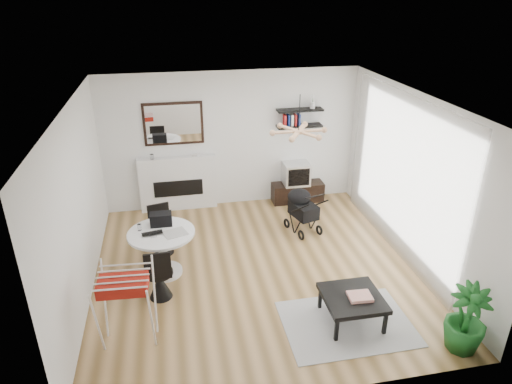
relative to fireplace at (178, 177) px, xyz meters
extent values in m
plane|color=brown|center=(1.10, -2.42, -0.69)|extent=(5.00, 5.00, 0.00)
plane|color=white|center=(1.10, -2.42, 2.01)|extent=(5.00, 5.00, 0.00)
plane|color=white|center=(1.10, 0.08, 0.66)|extent=(5.00, 0.00, 5.00)
plane|color=white|center=(-1.40, -2.42, 0.66)|extent=(0.00, 5.00, 5.00)
plane|color=white|center=(3.60, -2.42, 0.66)|extent=(0.00, 5.00, 5.00)
cube|color=white|center=(3.50, -2.22, 0.66)|extent=(0.04, 3.60, 2.60)
cube|color=white|center=(0.00, 0.00, -0.14)|extent=(1.50, 0.15, 1.10)
cube|color=black|center=(0.00, -0.06, -0.21)|extent=(0.95, 0.06, 0.32)
cube|color=black|center=(0.00, 0.06, 1.06)|extent=(1.12, 0.03, 0.82)
cube|color=white|center=(0.00, 0.04, 1.06)|extent=(1.02, 0.01, 0.72)
cube|color=black|center=(2.43, -0.05, 0.91)|extent=(0.90, 0.25, 0.04)
cube|color=black|center=(2.43, -0.05, 1.23)|extent=(0.90, 0.25, 0.04)
cube|color=black|center=(2.43, -0.12, -0.49)|extent=(1.06, 0.37, 0.40)
cube|color=silver|center=(2.38, -0.12, -0.06)|extent=(0.52, 0.45, 0.45)
cube|color=black|center=(2.38, -0.34, -0.06)|extent=(0.44, 0.01, 0.36)
cylinder|color=white|center=(-0.33, -2.25, -0.66)|extent=(0.55, 0.55, 0.06)
cylinder|color=white|center=(-0.33, -2.25, -0.30)|extent=(0.14, 0.14, 0.64)
cylinder|color=white|center=(-0.33, -2.25, 0.04)|extent=(1.01, 1.01, 0.04)
imported|color=black|center=(-0.45, -2.34, 0.07)|extent=(0.34, 0.25, 0.02)
cube|color=black|center=(-0.32, -2.02, 0.16)|extent=(0.33, 0.20, 0.20)
cube|color=silver|center=(-0.13, -2.33, 0.06)|extent=(0.41, 0.37, 0.01)
cylinder|color=white|center=(-0.65, -2.13, 0.11)|extent=(0.06, 0.06, 0.10)
cylinder|color=black|center=(-0.33, -1.63, -0.28)|extent=(0.40, 0.40, 0.05)
cone|color=black|center=(-0.33, -1.63, -0.50)|extent=(0.33, 0.33, 0.38)
cube|color=black|center=(-0.38, -1.46, -0.05)|extent=(0.36, 0.12, 0.41)
cylinder|color=black|center=(-0.39, -2.84, -0.27)|extent=(0.40, 0.40, 0.05)
cone|color=black|center=(-0.39, -2.84, -0.49)|extent=(0.33, 0.33, 0.39)
cube|color=black|center=(-0.39, -3.02, -0.04)|extent=(0.37, 0.04, 0.41)
cube|color=maroon|center=(-0.77, -3.68, 0.21)|extent=(0.60, 0.37, 0.16)
cube|color=black|center=(2.18, -1.36, -0.26)|extent=(0.49, 0.61, 0.25)
ellipsoid|color=black|center=(2.14, -1.21, -0.07)|extent=(0.42, 0.42, 0.30)
cylinder|color=black|center=(2.27, -1.68, 0.15)|extent=(0.38, 0.13, 0.03)
torus|color=black|center=(1.92, -1.18, -0.61)|extent=(0.09, 0.19, 0.19)
torus|color=black|center=(2.30, -1.07, -0.61)|extent=(0.09, 0.19, 0.19)
torus|color=black|center=(2.06, -1.65, -0.61)|extent=(0.09, 0.19, 0.19)
torus|color=black|center=(2.44, -1.54, -0.61)|extent=(0.09, 0.19, 0.19)
cube|color=#AAAAAA|center=(2.04, -3.91, -0.68)|extent=(1.70, 1.23, 0.01)
cube|color=black|center=(2.11, -3.86, -0.31)|extent=(0.77, 0.77, 0.07)
cube|color=black|center=(1.78, -4.19, -0.51)|extent=(0.04, 0.04, 0.33)
cube|color=black|center=(2.44, -4.19, -0.51)|extent=(0.04, 0.04, 0.33)
cube|color=black|center=(1.78, -3.53, -0.51)|extent=(0.04, 0.04, 0.33)
cube|color=black|center=(2.44, -3.53, -0.51)|extent=(0.04, 0.04, 0.33)
cube|color=#E44F39|center=(2.19, -3.91, -0.26)|extent=(0.32, 0.26, 0.04)
imported|color=#1B6021|center=(3.27, -4.60, -0.23)|extent=(0.62, 0.62, 0.90)
camera|label=1|loc=(-0.09, -8.40, 3.47)|focal=32.00mm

